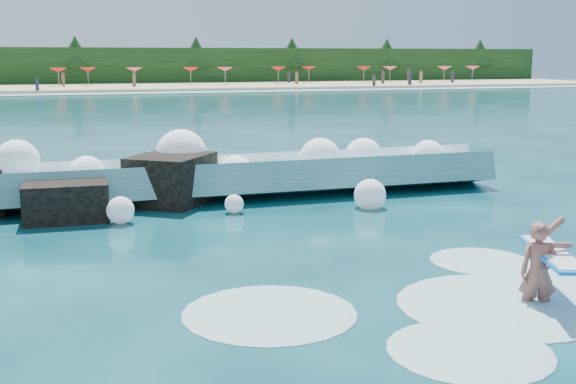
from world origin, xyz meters
name	(u,v)px	position (x,y,z in m)	size (l,w,h in m)	color
ground	(241,289)	(0.00, 0.00, 0.00)	(200.00, 200.00, 0.00)	#062B37
beach	(72,88)	(0.00, 78.00, 0.20)	(140.00, 20.00, 0.40)	tan
wet_band	(76,94)	(0.00, 67.00, 0.04)	(140.00, 5.00, 0.08)	silver
treeline	(68,67)	(0.00, 88.00, 2.50)	(140.00, 4.00, 5.00)	black
breaking_wave	(208,179)	(1.19, 8.03, 0.50)	(16.51, 2.64, 1.42)	teal
rock_cluster	(49,195)	(-2.96, 7.14, 0.48)	(8.63, 3.36, 1.50)	black
surfer_with_board	(542,269)	(4.23, -2.22, 0.59)	(1.24, 2.81, 1.59)	#9F564A
wave_spray	(222,164)	(1.55, 7.85, 0.93)	(14.91, 4.26, 1.93)	white
surf_foam	(470,303)	(3.26, -1.80, 0.00)	(9.38, 5.70, 0.16)	silver
beach_umbrellas	(70,70)	(-0.05, 79.86, 2.25)	(112.62, 6.49, 0.50)	red
beachgoers	(104,81)	(3.53, 74.99, 1.11)	(106.14, 13.70, 1.94)	#3F332D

